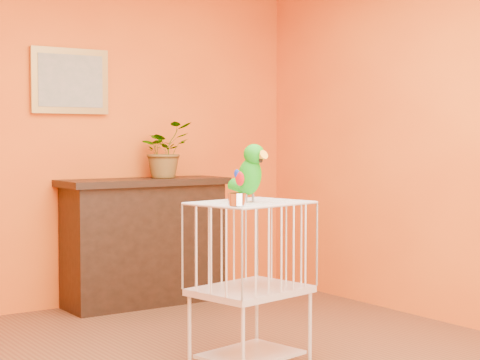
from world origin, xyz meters
TOP-DOWN VIEW (x-y plane):
  - room_shell at (0.00, 0.00)m, footprint 4.50×4.50m
  - console_cabinet at (0.52, 2.02)m, footprint 1.34×0.48m
  - potted_plant at (0.71, 2.06)m, footprint 0.47×0.51m
  - framed_picture at (0.00, 2.22)m, footprint 0.62×0.04m
  - birdcage at (0.20, 0.10)m, footprint 0.69×0.58m
  - feed_cup at (-0.02, -0.09)m, footprint 0.10×0.10m
  - parrot at (0.21, 0.12)m, footprint 0.17×0.30m

SIDE VIEW (x-z plane):
  - birdcage at x=0.20m, z-range 0.02..0.97m
  - console_cabinet at x=0.52m, z-range 0.00..1.00m
  - feed_cup at x=-0.02m, z-range 0.95..1.02m
  - parrot at x=0.21m, z-range 0.95..1.29m
  - potted_plant at x=0.71m, z-range 0.99..1.34m
  - room_shell at x=0.00m, z-range -0.67..3.83m
  - framed_picture at x=0.00m, z-range 1.50..2.00m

